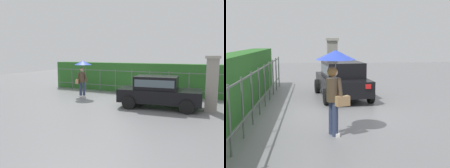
% 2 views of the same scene
% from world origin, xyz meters
% --- Properties ---
extents(ground_plane, '(40.00, 40.00, 0.00)m').
position_xyz_m(ground_plane, '(0.00, 0.00, 0.00)').
color(ground_plane, slate).
extents(car, '(3.88, 2.20, 1.48)m').
position_xyz_m(car, '(2.36, -0.31, 0.80)').
color(car, black).
rests_on(car, ground).
extents(pedestrian, '(0.99, 0.99, 2.12)m').
position_xyz_m(pedestrian, '(-2.30, 0.34, 1.59)').
color(pedestrian, '#2D3856').
rests_on(pedestrian, ground).
extents(gate_pillar, '(0.60, 0.60, 2.42)m').
position_xyz_m(gate_pillar, '(4.63, -0.08, 1.24)').
color(gate_pillar, gray).
rests_on(gate_pillar, ground).
extents(fence_section, '(11.47, 0.05, 1.50)m').
position_xyz_m(fence_section, '(-0.13, 2.56, 0.82)').
color(fence_section, '#59605B').
rests_on(fence_section, ground).
extents(hedge_row, '(12.42, 0.90, 1.90)m').
position_xyz_m(hedge_row, '(-0.13, 3.42, 0.95)').
color(hedge_row, '#2D6B28').
rests_on(hedge_row, ground).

